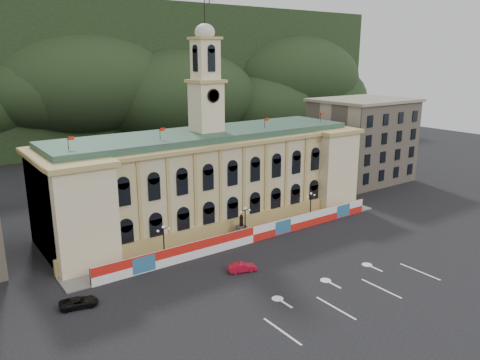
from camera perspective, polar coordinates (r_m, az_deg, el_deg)
ground at (r=62.37m, az=10.06°, el=-11.78°), size 260.00×260.00×0.00m
lane_markings at (r=59.41m, az=13.58°, el=-13.40°), size 26.00×10.00×0.02m
hill_ridge at (r=165.70m, az=-21.69°, el=10.98°), size 230.00×80.00×64.00m
city_hall at (r=80.03m, az=-3.85°, el=0.44°), size 56.20×17.60×37.10m
side_building_right at (r=110.13m, az=14.63°, el=4.76°), size 21.00×17.00×18.60m
hoarding_fence at (r=72.20m, az=1.57°, el=-6.66°), size 50.00×0.44×2.50m
pavement at (r=74.60m, az=0.28°, el=-6.89°), size 56.00×5.50×0.16m
statue at (r=74.39m, az=0.17°, el=-6.04°), size 1.40×1.40×3.72m
lamp_left at (r=66.23m, az=-9.29°, el=-7.20°), size 1.96×0.44×5.15m
lamp_center at (r=72.97m, az=0.63°, el=-4.89°), size 1.96×0.44×5.15m
lamp_right at (r=81.58m, az=8.61°, el=-2.90°), size 1.96×0.44×5.15m
red_sedan at (r=63.08m, az=0.28°, el=-10.59°), size 3.55×4.56×1.25m
black_suv at (r=58.02m, az=-19.05°, el=-13.90°), size 3.92×5.18×1.19m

